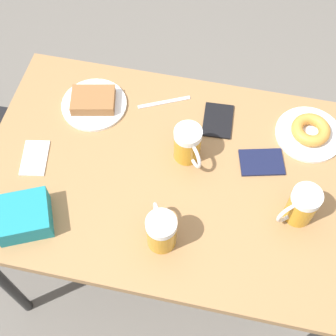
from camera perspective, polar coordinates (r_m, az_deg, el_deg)
ground_plane at (r=1.99m, az=0.00°, el=-10.75°), size 8.00×8.00×0.00m
table at (r=1.40m, az=0.00°, el=-1.71°), size 0.71×1.08×0.71m
plate_with_cake at (r=1.48m, az=-9.05°, el=7.92°), size 0.20×0.20×0.04m
plate_with_donut at (r=1.46m, az=16.91°, el=4.24°), size 0.20×0.20×0.04m
beer_mug_left at (r=1.32m, az=2.45°, el=2.89°), size 0.11×0.09×0.12m
beer_mug_center at (r=1.27m, az=15.95°, el=-4.44°), size 0.10×0.10×0.12m
beer_mug_right at (r=1.20m, az=-0.84°, el=-7.64°), size 0.12×0.08×0.12m
napkin_folded at (r=1.42m, az=-15.93°, el=1.20°), size 0.13×0.09×0.00m
fork at (r=1.48m, az=-0.48°, el=8.01°), size 0.08×0.16×0.00m
passport_near_edge at (r=1.38m, az=11.35°, el=0.70°), size 0.12×0.14×0.01m
passport_far_edge at (r=1.45m, az=6.10°, el=5.78°), size 0.13×0.10×0.01m
blue_pouch at (r=1.30m, az=-17.20°, el=-5.67°), size 0.17×0.18×0.07m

